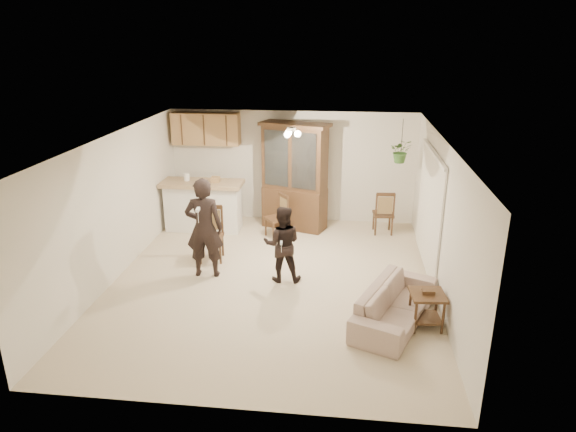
# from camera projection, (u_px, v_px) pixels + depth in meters

# --- Properties ---
(floor) EXTENTS (6.50, 6.50, 0.00)m
(floor) POSITION_uv_depth(u_px,v_px,m) (272.00, 281.00, 8.96)
(floor) COLOR beige
(floor) RESTS_ON ground
(ceiling) EXTENTS (5.50, 6.50, 0.02)m
(ceiling) POSITION_uv_depth(u_px,v_px,m) (271.00, 140.00, 8.12)
(ceiling) COLOR silver
(ceiling) RESTS_ON wall_back
(wall_back) EXTENTS (5.50, 0.02, 2.50)m
(wall_back) POSITION_uv_depth(u_px,v_px,m) (292.00, 167.00, 11.58)
(wall_back) COLOR silver
(wall_back) RESTS_ON ground
(wall_front) EXTENTS (5.50, 0.02, 2.50)m
(wall_front) POSITION_uv_depth(u_px,v_px,m) (228.00, 314.00, 5.50)
(wall_front) COLOR silver
(wall_front) RESTS_ON ground
(wall_left) EXTENTS (0.02, 6.50, 2.50)m
(wall_left) POSITION_uv_depth(u_px,v_px,m) (114.00, 208.00, 8.84)
(wall_left) COLOR silver
(wall_left) RESTS_ON ground
(wall_right) EXTENTS (0.02, 6.50, 2.50)m
(wall_right) POSITION_uv_depth(u_px,v_px,m) (440.00, 220.00, 8.25)
(wall_right) COLOR silver
(wall_right) RESTS_ON ground
(breakfast_bar) EXTENTS (1.60, 0.55, 1.00)m
(breakfast_bar) POSITION_uv_depth(u_px,v_px,m) (204.00, 208.00, 11.19)
(breakfast_bar) COLOR white
(breakfast_bar) RESTS_ON floor
(bar_top) EXTENTS (1.75, 0.70, 0.08)m
(bar_top) POSITION_uv_depth(u_px,v_px,m) (202.00, 183.00, 11.01)
(bar_top) COLOR tan
(bar_top) RESTS_ON breakfast_bar
(upper_cabinets) EXTENTS (1.50, 0.34, 0.70)m
(upper_cabinets) POSITION_uv_depth(u_px,v_px,m) (206.00, 129.00, 11.33)
(upper_cabinets) COLOR olive
(upper_cabinets) RESTS_ON wall_back
(vertical_blinds) EXTENTS (0.06, 2.30, 2.10)m
(vertical_blinds) POSITION_uv_depth(u_px,v_px,m) (429.00, 211.00, 9.14)
(vertical_blinds) COLOR silver
(vertical_blinds) RESTS_ON wall_right
(ceiling_fixture) EXTENTS (0.36, 0.36, 0.20)m
(ceiling_fixture) POSITION_uv_depth(u_px,v_px,m) (291.00, 133.00, 9.26)
(ceiling_fixture) COLOR #FFE5BF
(ceiling_fixture) RESTS_ON ceiling
(hanging_plant) EXTENTS (0.43, 0.37, 0.48)m
(hanging_plant) POSITION_uv_depth(u_px,v_px,m) (401.00, 151.00, 10.34)
(hanging_plant) COLOR #265622
(hanging_plant) RESTS_ON ceiling
(plant_cord) EXTENTS (0.01, 0.01, 0.65)m
(plant_cord) POSITION_uv_depth(u_px,v_px,m) (402.00, 135.00, 10.23)
(plant_cord) COLOR black
(plant_cord) RESTS_ON ceiling
(sofa) EXTENTS (1.41, 2.01, 0.73)m
(sofa) POSITION_uv_depth(u_px,v_px,m) (396.00, 299.00, 7.61)
(sofa) COLOR beige
(sofa) RESTS_ON floor
(adult) EXTENTS (0.69, 0.48, 1.80)m
(adult) POSITION_uv_depth(u_px,v_px,m) (204.00, 228.00, 8.91)
(adult) COLOR black
(adult) RESTS_ON floor
(child) EXTENTS (0.69, 0.56, 1.35)m
(child) POSITION_uv_depth(u_px,v_px,m) (282.00, 244.00, 8.80)
(child) COLOR black
(child) RESTS_ON floor
(china_hutch) EXTENTS (1.58, 1.00, 2.33)m
(china_hutch) POSITION_uv_depth(u_px,v_px,m) (295.00, 177.00, 11.11)
(china_hutch) COLOR #352213
(china_hutch) RESTS_ON floor
(side_table) EXTENTS (0.53, 0.53, 0.60)m
(side_table) POSITION_uv_depth(u_px,v_px,m) (426.00, 309.00, 7.50)
(side_table) COLOR #352213
(side_table) RESTS_ON floor
(chair_bar) EXTENTS (0.51, 0.51, 1.04)m
(chair_bar) POSITION_uv_depth(u_px,v_px,m) (211.00, 246.00, 9.73)
(chair_bar) COLOR #352213
(chair_bar) RESTS_ON floor
(chair_hutch_left) EXTENTS (0.57, 0.57, 0.92)m
(chair_hutch_left) POSITION_uv_depth(u_px,v_px,m) (276.00, 225.00, 10.87)
(chair_hutch_left) COLOR #352213
(chair_hutch_left) RESTS_ON floor
(chair_hutch_right) EXTENTS (0.45, 0.45, 0.96)m
(chair_hutch_right) POSITION_uv_depth(u_px,v_px,m) (383.00, 221.00, 11.08)
(chair_hutch_right) COLOR #352213
(chair_hutch_right) RESTS_ON floor
(controller_adult) EXTENTS (0.06, 0.16, 0.05)m
(controller_adult) POSITION_uv_depth(u_px,v_px,m) (198.00, 210.00, 8.36)
(controller_adult) COLOR white
(controller_adult) RESTS_ON adult
(controller_child) EXTENTS (0.05, 0.12, 0.04)m
(controller_child) POSITION_uv_depth(u_px,v_px,m) (281.00, 243.00, 8.45)
(controller_child) COLOR white
(controller_child) RESTS_ON child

